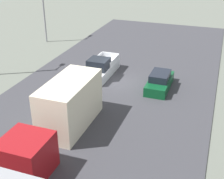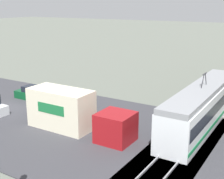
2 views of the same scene
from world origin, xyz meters
name	(u,v)px [view 1 (image 1 of 2)]	position (x,y,z in m)	size (l,w,h in m)	color
ground_plane	(118,83)	(0.00, 0.00, 0.00)	(320.00, 320.00, 0.00)	#60665B
road_surface	(118,82)	(0.00, 0.00, 0.04)	(17.24, 45.72, 0.08)	#38383D
box_truck	(61,114)	(0.86, 9.29, 1.64)	(2.58, 9.55, 3.38)	maroon
pickup_truck	(101,68)	(2.06, -0.89, 0.79)	(1.99, 5.22, 1.89)	silver
sedan_car_0	(160,82)	(-3.82, -0.03, 0.68)	(1.81, 4.44, 1.46)	#0C4723
street_lamp_near_crossing	(45,8)	(12.75, -9.05, 4.25)	(0.36, 1.95, 7.28)	gray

